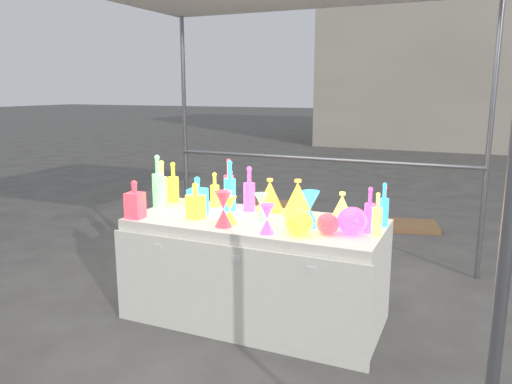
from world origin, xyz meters
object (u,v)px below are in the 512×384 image
at_px(cardboard_box_closed, 280,226).
at_px(globe_0, 299,224).
at_px(decanter_0, 196,200).
at_px(display_table, 255,270).
at_px(lampshade_0, 270,195).
at_px(hourglass_0, 223,209).
at_px(bottle_0, 173,182).

xyz_separation_m(cardboard_box_closed, globe_0, (0.85, -1.90, 0.59)).
relative_size(decanter_0, globe_0, 1.45).
relative_size(display_table, decanter_0, 7.05).
distance_m(display_table, lampshade_0, 0.58).
bearing_deg(hourglass_0, lampshade_0, 77.50).
distance_m(decanter_0, globe_0, 0.82).
bearing_deg(display_table, cardboard_box_closed, 104.92).
xyz_separation_m(display_table, hourglass_0, (-0.13, -0.25, 0.50)).
bearing_deg(cardboard_box_closed, globe_0, -90.11).
bearing_deg(globe_0, bottle_0, 158.61).
bearing_deg(bottle_0, hourglass_0, -35.10).
height_order(display_table, hourglass_0, hourglass_0).
height_order(cardboard_box_closed, hourglass_0, hourglass_0).
bearing_deg(globe_0, hourglass_0, -178.13).
relative_size(cardboard_box_closed, hourglass_0, 2.60).
bearing_deg(hourglass_0, cardboard_box_closed, 99.41).
bearing_deg(hourglass_0, bottle_0, 144.90).
distance_m(bottle_0, globe_0, 1.35).
relative_size(cardboard_box_closed, decanter_0, 2.42).
bearing_deg(cardboard_box_closed, decanter_0, -113.14).
relative_size(hourglass_0, lampshade_0, 0.97).
bearing_deg(lampshade_0, hourglass_0, -109.70).
distance_m(display_table, cardboard_box_closed, 1.73).
bearing_deg(globe_0, lampshade_0, 128.29).
relative_size(display_table, cardboard_box_closed, 2.91).
distance_m(bottle_0, decanter_0, 0.59).
xyz_separation_m(bottle_0, decanter_0, (0.44, -0.39, -0.03)).
bearing_deg(display_table, bottle_0, 163.00).
bearing_deg(cardboard_box_closed, bottle_0, -130.23).
height_order(bottle_0, globe_0, bottle_0).
distance_m(display_table, decanter_0, 0.67).
xyz_separation_m(hourglass_0, globe_0, (0.53, 0.02, -0.05)).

